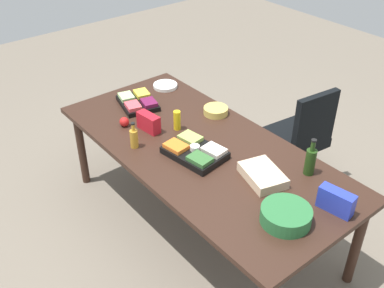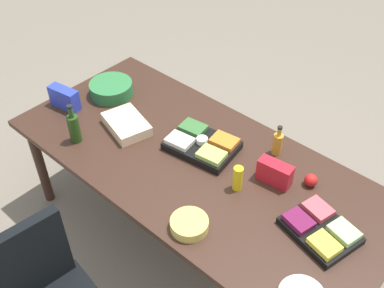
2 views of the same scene
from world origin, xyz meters
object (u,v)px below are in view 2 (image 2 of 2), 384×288
(mustard_bottle, at_px, (238,178))
(sheet_cake, at_px, (126,124))
(conference_table, at_px, (197,169))
(chip_bowl, at_px, (189,224))
(dressing_bottle, at_px, (277,143))
(chip_bag_blue, at_px, (64,98))
(chip_bag_red, at_px, (275,173))
(fruit_platter, at_px, (320,229))
(apple_red, at_px, (311,180))
(wine_bottle, at_px, (74,127))
(salad_bowl, at_px, (111,89))
(veggie_tray, at_px, (202,144))

(mustard_bottle, bearing_deg, sheet_cake, 3.89)
(conference_table, relative_size, mustard_bottle, 15.26)
(chip_bowl, height_order, dressing_bottle, dressing_bottle)
(chip_bowl, distance_m, chip_bag_blue, 1.37)
(conference_table, relative_size, sheet_cake, 7.52)
(chip_bag_red, bearing_deg, fruit_platter, 158.89)
(dressing_bottle, height_order, apple_red, dressing_bottle)
(conference_table, relative_size, chip_bowl, 11.87)
(apple_red, bearing_deg, wine_bottle, 26.38)
(fruit_platter, xyz_separation_m, dressing_bottle, (0.51, -0.37, 0.05))
(conference_table, distance_m, chip_bowl, 0.52)
(chip_bowl, bearing_deg, apple_red, -114.07)
(conference_table, xyz_separation_m, dressing_bottle, (-0.32, -0.38, 0.15))
(chip_bag_blue, xyz_separation_m, chip_bag_red, (-1.48, -0.36, -0.01))
(chip_bowl, xyz_separation_m, chip_bag_red, (-0.14, -0.58, 0.04))
(mustard_bottle, bearing_deg, conference_table, -2.82)
(chip_bag_blue, distance_m, salad_bowl, 0.33)
(apple_red, bearing_deg, mustard_bottle, 45.16)
(fruit_platter, bearing_deg, chip_bag_red, -21.11)
(sheet_cake, bearing_deg, salad_bowl, -27.01)
(mustard_bottle, distance_m, chip_bag_red, 0.22)
(apple_red, bearing_deg, chip_bag_blue, 16.17)
(fruit_platter, xyz_separation_m, apple_red, (0.22, -0.27, 0.01))
(salad_bowl, bearing_deg, mustard_bottle, 174.03)
(apple_red, bearing_deg, salad_bowl, 6.34)
(salad_bowl, distance_m, chip_bag_red, 1.36)
(chip_bag_blue, relative_size, chip_bag_red, 1.10)
(dressing_bottle, height_order, chip_bag_red, dressing_bottle)
(dressing_bottle, bearing_deg, sheet_cake, 27.83)
(chip_bowl, height_order, mustard_bottle, mustard_bottle)
(wine_bottle, height_order, salad_bowl, wine_bottle)
(salad_bowl, relative_size, mustard_bottle, 1.94)
(wine_bottle, xyz_separation_m, veggie_tray, (-0.65, -0.47, -0.07))
(chip_bowl, relative_size, chip_bag_blue, 0.92)
(chip_bowl, xyz_separation_m, chip_bag_blue, (1.35, -0.21, 0.05))
(fruit_platter, height_order, chip_bag_red, chip_bag_red)
(chip_bowl, bearing_deg, wine_bottle, -2.28)
(chip_bag_blue, xyz_separation_m, salad_bowl, (-0.12, -0.31, -0.03))
(dressing_bottle, bearing_deg, salad_bowl, 12.28)
(chip_bowl, bearing_deg, fruit_platter, -140.99)
(fruit_platter, xyz_separation_m, salad_bowl, (1.75, -0.10, 0.02))
(dressing_bottle, distance_m, apple_red, 0.32)
(sheet_cake, relative_size, salad_bowl, 1.05)
(conference_table, distance_m, dressing_bottle, 0.52)
(dressing_bottle, xyz_separation_m, mustard_bottle, (-0.00, 0.40, -0.00))
(wine_bottle, distance_m, veggie_tray, 0.81)
(fruit_platter, height_order, apple_red, apple_red)
(conference_table, xyz_separation_m, apple_red, (-0.62, -0.28, 0.10))
(mustard_bottle, bearing_deg, veggie_tray, -18.12)
(conference_table, bearing_deg, dressing_bottle, -129.73)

